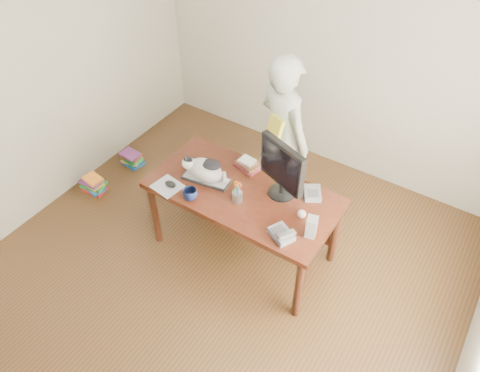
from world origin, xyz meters
name	(u,v)px	position (x,y,z in m)	size (l,w,h in m)	color
room	(195,179)	(0.00, 0.00, 1.35)	(4.50, 4.50, 4.50)	black
desk	(248,198)	(0.00, 0.68, 0.60)	(1.60, 0.80, 0.75)	black
keyboard	(206,179)	(-0.34, 0.54, 0.76)	(0.44, 0.22, 0.03)	black
cat	(204,169)	(-0.35, 0.54, 0.87)	(0.41, 0.25, 0.23)	silver
monitor	(282,168)	(0.27, 0.74, 1.04)	(0.45, 0.29, 0.52)	black
pen_cup	(237,196)	(0.02, 0.48, 0.81)	(0.09, 0.09, 0.22)	#9D9CA2
mousepad	(167,186)	(-0.57, 0.30, 0.75)	(0.26, 0.24, 0.01)	silver
mouse	(170,184)	(-0.55, 0.32, 0.77)	(0.11, 0.08, 0.04)	black
coffee_mug	(190,194)	(-0.32, 0.29, 0.80)	(0.12, 0.12, 0.10)	black
phone	(282,234)	(0.51, 0.34, 0.78)	(0.23, 0.21, 0.09)	slate
speaker	(311,227)	(0.68, 0.48, 0.84)	(0.10, 0.11, 0.18)	#9F9FA1
baseball	(302,214)	(0.54, 0.60, 0.78)	(0.07, 0.07, 0.07)	white
book_stack	(248,165)	(-0.13, 0.88, 0.79)	(0.24, 0.20, 0.08)	#4B1419
calculator	(313,193)	(0.50, 0.87, 0.78)	(0.21, 0.22, 0.05)	slate
person	(283,138)	(-0.03, 1.31, 0.84)	(0.61, 0.40, 1.68)	white
held_book	(275,129)	(-0.03, 1.14, 1.05)	(0.18, 0.15, 0.22)	gold
book_pile_a	(94,184)	(-1.75, 0.40, 0.09)	(0.27, 0.22, 0.18)	maroon
book_pile_b	(132,159)	(-1.72, 0.95, 0.07)	(0.26, 0.20, 0.15)	#194B98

